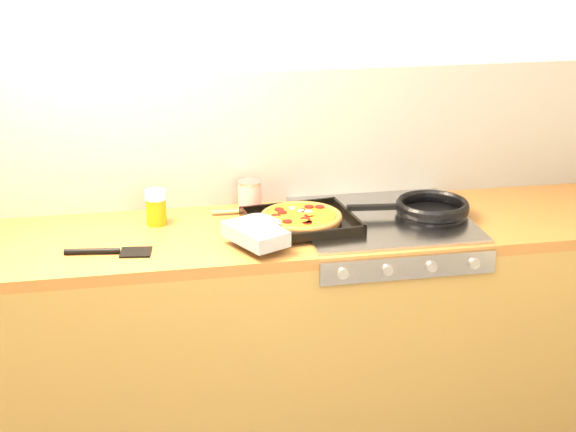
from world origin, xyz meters
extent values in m
plane|color=beige|center=(0.00, 1.40, 1.25)|extent=(3.20, 0.00, 3.20)
cube|color=silver|center=(0.00, 1.39, 1.15)|extent=(3.20, 0.02, 0.50)
cube|color=brown|center=(0.00, 1.10, 0.43)|extent=(3.20, 0.60, 0.86)
cube|color=brown|center=(0.00, 1.10, 0.88)|extent=(3.20, 0.60, 0.04)
cube|color=#A0A0A6|center=(0.45, 0.80, 0.85)|extent=(0.60, 0.03, 0.08)
cylinder|color=#A5A5AA|center=(0.23, 0.78, 0.85)|extent=(0.04, 0.02, 0.04)
cylinder|color=#A5A5AA|center=(0.38, 0.78, 0.85)|extent=(0.04, 0.02, 0.04)
cylinder|color=#A5A5AA|center=(0.53, 0.78, 0.85)|extent=(0.04, 0.02, 0.04)
cylinder|color=#A5A5AA|center=(0.67, 0.78, 0.85)|extent=(0.04, 0.02, 0.04)
cube|color=#A0A0A6|center=(0.45, 1.10, 0.91)|extent=(0.60, 0.56, 0.02)
cube|color=black|center=(0.15, 1.08, 0.92)|extent=(0.40, 0.36, 0.01)
cube|color=black|center=(0.13, 1.24, 0.94)|extent=(0.37, 0.05, 0.02)
cube|color=black|center=(0.16, 0.93, 0.94)|extent=(0.37, 0.05, 0.02)
cube|color=black|center=(0.32, 1.10, 0.94)|extent=(0.05, 0.32, 0.02)
cube|color=black|center=(-0.03, 1.06, 0.94)|extent=(0.05, 0.32, 0.02)
cylinder|color=olive|center=(0.15, 1.08, 0.94)|extent=(0.30, 0.30, 0.02)
torus|color=olive|center=(0.15, 1.08, 0.94)|extent=(0.32, 0.32, 0.02)
cylinder|color=orange|center=(0.15, 1.08, 0.95)|extent=(0.27, 0.27, 0.01)
cylinder|color=maroon|center=(0.17, 1.07, 0.95)|extent=(0.04, 0.04, 0.00)
cylinder|color=maroon|center=(0.08, 1.15, 0.95)|extent=(0.04, 0.04, 0.00)
cylinder|color=maroon|center=(0.15, 1.00, 0.95)|extent=(0.04, 0.04, 0.00)
cylinder|color=maroon|center=(0.06, 1.08, 0.95)|extent=(0.04, 0.04, 0.00)
cylinder|color=maroon|center=(0.19, 1.15, 0.95)|extent=(0.04, 0.04, 0.00)
cylinder|color=maroon|center=(0.15, 1.12, 0.95)|extent=(0.04, 0.04, 0.00)
cylinder|color=maroon|center=(0.09, 1.02, 0.95)|extent=(0.04, 0.04, 0.00)
cylinder|color=maroon|center=(0.23, 1.15, 0.95)|extent=(0.04, 0.04, 0.00)
cylinder|color=maroon|center=(0.15, 1.00, 0.95)|extent=(0.04, 0.04, 0.00)
cylinder|color=maroon|center=(0.15, 1.03, 0.95)|extent=(0.04, 0.04, 0.00)
cylinder|color=maroon|center=(0.09, 1.11, 0.95)|extent=(0.04, 0.04, 0.00)
ellipsoid|color=orange|center=(0.08, 1.06, 0.95)|extent=(0.03, 0.02, 0.01)
ellipsoid|color=orange|center=(0.06, 1.06, 0.95)|extent=(0.03, 0.02, 0.01)
ellipsoid|color=orange|center=(0.13, 1.12, 0.95)|extent=(0.03, 0.02, 0.01)
ellipsoid|color=orange|center=(0.13, 1.16, 0.95)|extent=(0.03, 0.02, 0.01)
ellipsoid|color=orange|center=(0.14, 1.01, 0.95)|extent=(0.03, 0.02, 0.01)
ellipsoid|color=orange|center=(0.18, 1.07, 0.95)|extent=(0.03, 0.02, 0.01)
ellipsoid|color=orange|center=(0.17, 1.08, 0.95)|extent=(0.03, 0.02, 0.01)
ellipsoid|color=orange|center=(0.08, 1.05, 0.95)|extent=(0.03, 0.02, 0.01)
ellipsoid|color=orange|center=(0.14, 1.15, 0.95)|extent=(0.03, 0.02, 0.01)
ellipsoid|color=silver|center=(0.13, 1.15, 0.95)|extent=(0.03, 0.03, 0.01)
ellipsoid|color=silver|center=(0.15, 1.12, 0.95)|extent=(0.03, 0.03, 0.01)
ellipsoid|color=silver|center=(0.18, 1.11, 0.95)|extent=(0.03, 0.03, 0.01)
cube|color=black|center=(-0.04, 0.93, 0.95)|extent=(0.21, 0.25, 0.05)
ellipsoid|color=black|center=(-0.01, 1.03, 0.95)|extent=(0.14, 0.14, 0.05)
cylinder|color=black|center=(0.03, 0.96, 0.95)|extent=(0.07, 0.10, 0.05)
cylinder|color=black|center=(0.63, 1.09, 0.92)|extent=(0.27, 0.27, 0.01)
torus|color=black|center=(0.63, 1.09, 0.94)|extent=(0.29, 0.29, 0.03)
cube|color=black|center=(0.42, 1.11, 0.95)|extent=(0.19, 0.04, 0.02)
cylinder|color=#A90D0F|center=(-0.01, 1.27, 0.96)|extent=(0.09, 0.09, 0.11)
cylinder|color=#B2B2B7|center=(-0.01, 1.27, 1.02)|extent=(0.09, 0.09, 0.01)
cylinder|color=#B2B2B7|center=(-0.01, 1.27, 0.90)|extent=(0.09, 0.09, 0.01)
cylinder|color=#CC6B0C|center=(-0.35, 1.22, 0.95)|extent=(0.08, 0.08, 0.09)
cylinder|color=silver|center=(-0.35, 1.22, 1.01)|extent=(0.09, 0.09, 0.03)
cylinder|color=#9E7043|center=(-0.02, 1.27, 0.91)|extent=(0.26, 0.02, 0.02)
ellipsoid|color=#9E7043|center=(0.12, 1.27, 0.91)|extent=(0.06, 0.05, 0.02)
cube|color=black|center=(-0.43, 0.96, 0.90)|extent=(0.11, 0.10, 0.01)
cylinder|color=black|center=(-0.57, 0.98, 0.91)|extent=(0.18, 0.04, 0.02)
camera|label=1|loc=(-0.44, -1.74, 2.01)|focal=55.00mm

